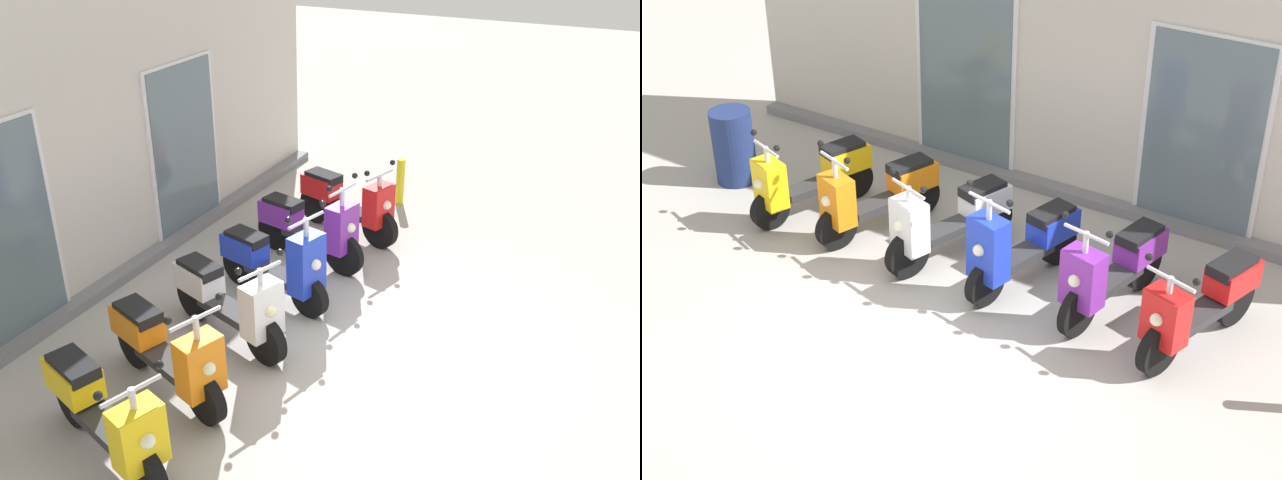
# 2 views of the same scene
# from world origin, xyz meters

# --- Properties ---
(ground_plane) EXTENTS (40.00, 40.00, 0.00)m
(ground_plane) POSITION_xyz_m (0.00, 0.00, 0.00)
(ground_plane) COLOR #A8A39E
(storefront_facade) EXTENTS (9.33, 0.50, 4.01)m
(storefront_facade) POSITION_xyz_m (-0.00, 3.36, 1.94)
(storefront_facade) COLOR beige
(storefront_facade) RESTS_ON ground_plane
(scooter_yellow) EXTENTS (0.81, 1.54, 1.11)m
(scooter_yellow) POSITION_xyz_m (-2.34, 1.26, 0.46)
(scooter_yellow) COLOR black
(scooter_yellow) RESTS_ON ground_plane
(scooter_orange) EXTENTS (0.83, 1.56, 1.18)m
(scooter_orange) POSITION_xyz_m (-1.45, 1.32, 0.46)
(scooter_orange) COLOR black
(scooter_orange) RESTS_ON ground_plane
(scooter_white) EXTENTS (0.82, 1.61, 1.15)m
(scooter_white) POSITION_xyz_m (-0.49, 1.29, 0.46)
(scooter_white) COLOR black
(scooter_white) RESTS_ON ground_plane
(scooter_blue) EXTENTS (0.73, 1.54, 1.28)m
(scooter_blue) POSITION_xyz_m (0.40, 1.24, 0.48)
(scooter_blue) COLOR black
(scooter_blue) RESTS_ON ground_plane
(scooter_purple) EXTENTS (0.66, 1.60, 1.23)m
(scooter_purple) POSITION_xyz_m (1.37, 1.31, 0.49)
(scooter_purple) COLOR black
(scooter_purple) RESTS_ON ground_plane
(scooter_red) EXTENTS (0.78, 1.61, 1.12)m
(scooter_red) POSITION_xyz_m (2.29, 1.21, 0.47)
(scooter_red) COLOR black
(scooter_red) RESTS_ON ground_plane
(trash_bin) EXTENTS (0.50, 0.50, 0.92)m
(trash_bin) POSITION_xyz_m (-3.64, 1.36, 0.46)
(trash_bin) COLOR navy
(trash_bin) RESTS_ON ground_plane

